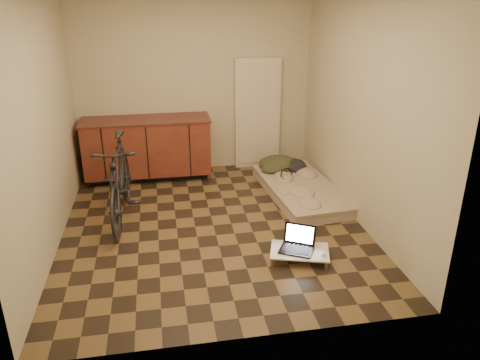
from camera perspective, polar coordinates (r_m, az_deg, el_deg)
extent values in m
cube|color=brown|center=(5.67, -3.27, -5.52)|extent=(3.50, 4.00, 0.00)
cube|color=beige|center=(7.13, -5.55, 11.35)|extent=(3.50, 0.00, 2.60)
cube|color=beige|center=(3.32, 0.55, -1.50)|extent=(3.50, 0.00, 2.60)
cube|color=beige|center=(5.29, -22.85, 5.87)|extent=(0.00, 4.00, 2.60)
cube|color=beige|center=(5.66, 14.48, 7.88)|extent=(0.00, 4.00, 2.60)
cube|color=black|center=(7.20, -10.95, 0.79)|extent=(1.70, 0.48, 0.10)
cube|color=#5B2319|center=(7.02, -11.20, 4.01)|extent=(1.80, 0.60, 0.78)
cube|color=#51241D|center=(6.91, -11.45, 7.20)|extent=(1.84, 0.62, 0.03)
cube|color=beige|center=(7.31, 2.14, 8.08)|extent=(0.70, 0.10, 1.70)
imported|color=black|center=(5.77, -14.49, 0.52)|extent=(0.61, 1.79, 1.14)
cube|color=#BDAD97|center=(6.49, 7.42, -1.36)|extent=(1.00, 1.85, 0.11)
cube|color=beige|center=(6.46, 7.45, -0.73)|extent=(1.02, 1.87, 0.04)
cube|color=brown|center=(4.88, 4.02, -9.93)|extent=(0.04, 0.04, 0.08)
cube|color=brown|center=(5.16, 4.21, -7.99)|extent=(0.04, 0.04, 0.08)
cube|color=brown|center=(4.89, 10.49, -10.18)|extent=(0.04, 0.04, 0.08)
cube|color=brown|center=(5.18, 10.29, -8.23)|extent=(0.04, 0.04, 0.08)
cube|color=white|center=(4.99, 7.28, -8.57)|extent=(0.69, 0.55, 0.02)
cube|color=black|center=(4.97, 6.87, -8.48)|extent=(0.41, 0.37, 0.02)
cube|color=black|center=(5.04, 7.31, -6.53)|extent=(0.33, 0.22, 0.22)
cube|color=white|center=(5.04, 7.31, -6.53)|extent=(0.27, 0.18, 0.18)
ellipsoid|color=white|center=(4.93, 10.05, -8.85)|extent=(0.06, 0.09, 0.03)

